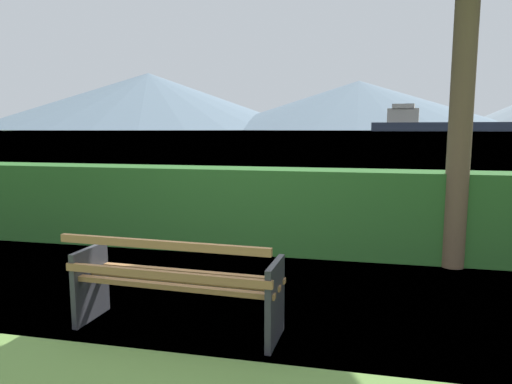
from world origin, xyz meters
The scene contains 6 objects.
ground_plane centered at (0.00, 0.00, 0.00)m, with size 1400.00×1400.00×0.00m, color #567A38.
water_surface centered at (0.00, 309.57, 0.00)m, with size 620.00×620.00×0.00m, color slate.
park_bench centered at (0.00, -0.06, 0.43)m, with size 1.84×0.66×0.87m.
hedge_row centered at (0.00, 2.76, 0.59)m, with size 13.34×0.64×1.18m, color #285B23.
cargo_ship_large centered at (54.89, 308.59, 4.84)m, with size 107.51×28.17×17.29m.
distant_hills centered at (-12.14, 598.95, 38.00)m, with size 993.36×439.99×86.01m.
Camera 1 is at (1.49, -3.64, 1.75)m, focal length 32.46 mm.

